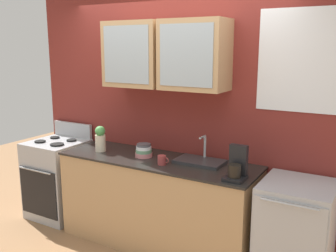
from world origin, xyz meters
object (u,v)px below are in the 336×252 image
at_px(stove_range, 58,178).
at_px(sink_faucet, 200,161).
at_px(vase, 100,139).
at_px(cup_near_sink, 162,160).
at_px(bowl_stack, 144,151).
at_px(coffee_maker, 237,167).
at_px(dishwasher, 295,235).

xyz_separation_m(stove_range, sink_faucet, (1.84, 0.10, 0.48)).
relative_size(stove_range, sink_faucet, 2.35).
distance_m(sink_faucet, vase, 1.12).
bearing_deg(cup_near_sink, vase, 174.77).
distance_m(bowl_stack, cup_near_sink, 0.33).
distance_m(vase, coffee_maker, 1.57).
bearing_deg(sink_faucet, vase, -171.73).
relative_size(bowl_stack, vase, 0.64).
relative_size(vase, coffee_maker, 0.96).
relative_size(sink_faucet, coffee_maker, 1.63).
bearing_deg(coffee_maker, stove_range, 176.29).
xyz_separation_m(sink_faucet, bowl_stack, (-0.59, -0.10, 0.04)).
relative_size(sink_faucet, dishwasher, 0.51).
xyz_separation_m(bowl_stack, cup_near_sink, (0.30, -0.14, -0.02)).
height_order(vase, dishwasher, vase).
bearing_deg(vase, sink_faucet, 8.27).
bearing_deg(coffee_maker, vase, 176.62).
bearing_deg(bowl_stack, stove_range, -179.69).
relative_size(stove_range, dishwasher, 1.19).
bearing_deg(dishwasher, sink_faucet, 173.51).
height_order(vase, coffee_maker, coffee_maker).
bearing_deg(cup_near_sink, dishwasher, 5.87).
height_order(sink_faucet, coffee_maker, coffee_maker).
bearing_deg(dishwasher, bowl_stack, 179.59).
xyz_separation_m(sink_faucet, vase, (-1.11, -0.16, 0.12)).
relative_size(stove_range, bowl_stack, 6.28).
height_order(bowl_stack, dishwasher, bowl_stack).
distance_m(vase, cup_near_sink, 0.83).
bearing_deg(dishwasher, stove_range, 179.91).
relative_size(sink_faucet, bowl_stack, 2.67).
bearing_deg(bowl_stack, coffee_maker, -8.43).
relative_size(vase, cup_near_sink, 2.40).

